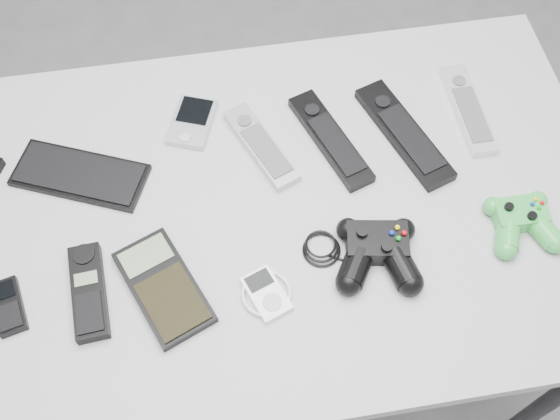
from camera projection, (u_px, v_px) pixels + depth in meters
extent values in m
plane|color=slate|center=(277.00, 319.00, 1.89)|extent=(3.50, 3.50, 0.00)
cube|color=#9FA0A2|center=(280.00, 209.00, 1.18)|extent=(1.19, 0.76, 0.03)
cylinder|color=black|center=(554.00, 398.00, 1.40)|extent=(0.04, 0.04, 0.76)
cylinder|color=black|center=(46.00, 207.00, 1.64)|extent=(0.04, 0.04, 0.76)
cylinder|color=black|center=(462.00, 150.00, 1.73)|extent=(0.04, 0.04, 0.76)
cube|color=black|center=(80.00, 175.00, 1.18)|extent=(0.26, 0.19, 0.01)
cube|color=#B0B0B7|center=(192.00, 122.00, 1.24)|extent=(0.11, 0.13, 0.02)
cube|color=#B0B0B7|center=(261.00, 145.00, 1.21)|extent=(0.12, 0.20, 0.02)
cube|color=black|center=(330.00, 139.00, 1.22)|extent=(0.13, 0.24, 0.02)
cube|color=black|center=(404.00, 133.00, 1.23)|extent=(0.14, 0.26, 0.02)
cube|color=silver|center=(468.00, 109.00, 1.26)|extent=(0.05, 0.21, 0.02)
cube|color=black|center=(8.00, 306.00, 1.06)|extent=(0.06, 0.10, 0.02)
cube|color=black|center=(89.00, 292.00, 1.06)|extent=(0.06, 0.17, 0.03)
cube|color=black|center=(163.00, 287.00, 1.07)|extent=(0.17, 0.22, 0.02)
cube|color=white|center=(266.00, 294.00, 1.07)|extent=(0.11, 0.11, 0.02)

